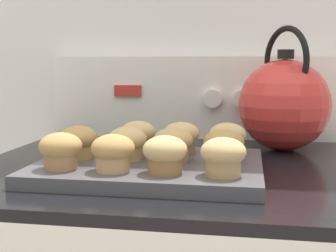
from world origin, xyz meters
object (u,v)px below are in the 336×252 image
(muffin_r0_c0, at_px, (61,150))
(tea_kettle, at_px, (284,103))
(muffin_r1_c3, at_px, (224,146))
(muffin_r0_c1, at_px, (113,152))
(muffin_r1_c1, at_px, (127,143))
(muffin_r2_c2, at_px, (181,137))
(muffin_r0_c3, at_px, (223,156))
(muffin_r1_c2, at_px, (173,144))
(muffin_r2_c1, at_px, (138,135))
(muffin_pan, at_px, (150,167))
(muffin_r1_c0, at_px, (78,141))
(muffin_r2_c3, at_px, (227,138))
(muffin_r0_c2, at_px, (165,154))

(muffin_r0_c0, xyz_separation_m, tea_kettle, (0.37, 0.35, 0.05))
(muffin_r1_c3, bearing_deg, muffin_r0_c0, -162.37)
(muffin_r0_c1, bearing_deg, muffin_r0_c0, 178.34)
(muffin_r1_c1, distance_m, muffin_r2_c2, 0.12)
(muffin_r0_c0, distance_m, muffin_r0_c3, 0.26)
(muffin_r0_c1, distance_m, muffin_r1_c2, 0.12)
(muffin_r0_c0, height_order, muffin_r2_c2, same)
(muffin_r0_c3, xyz_separation_m, muffin_r2_c1, (-0.17, 0.17, 0.00))
(muffin_r1_c2, relative_size, tea_kettle, 0.25)
(muffin_r0_c3, height_order, muffin_r2_c1, same)
(muffin_pan, relative_size, muffin_r2_c1, 5.56)
(muffin_r0_c3, bearing_deg, muffin_r1_c2, 135.30)
(muffin_r1_c0, distance_m, muffin_r2_c1, 0.12)
(muffin_r2_c3, bearing_deg, muffin_r0_c0, -146.57)
(muffin_r0_c3, relative_size, muffin_r2_c2, 1.00)
(muffin_r0_c1, distance_m, muffin_r2_c2, 0.19)
(muffin_r1_c1, bearing_deg, muffin_r2_c1, 90.57)
(muffin_r1_c3, bearing_deg, tea_kettle, 66.70)
(muffin_r0_c2, bearing_deg, muffin_r0_c0, 179.31)
(muffin_r2_c1, xyz_separation_m, muffin_r2_c2, (0.08, -0.00, 0.00))
(muffin_r1_c1, height_order, muffin_r2_c3, same)
(muffin_r1_c3, bearing_deg, muffin_pan, 179.03)
(muffin_r2_c2, bearing_deg, muffin_r1_c1, -135.45)
(muffin_r0_c0, xyz_separation_m, muffin_r2_c2, (0.17, 0.17, 0.00))
(muffin_r0_c2, relative_size, muffin_r1_c2, 1.00)
(muffin_r1_c0, bearing_deg, muffin_r2_c2, 25.81)
(muffin_r1_c3, relative_size, muffin_r2_c1, 1.00)
(muffin_r0_c1, distance_m, muffin_r1_c3, 0.19)
(muffin_r2_c1, distance_m, muffin_r2_c2, 0.08)
(muffin_r0_c2, xyz_separation_m, tea_kettle, (0.20, 0.35, 0.05))
(muffin_r0_c2, xyz_separation_m, muffin_r1_c0, (-0.17, 0.08, 0.00))
(muffin_r0_c0, bearing_deg, muffin_r2_c3, 33.43)
(muffin_r1_c0, bearing_deg, muffin_r2_c3, 18.66)
(muffin_r0_c3, bearing_deg, muffin_r2_c3, 90.57)
(muffin_r1_c0, height_order, muffin_r1_c3, same)
(muffin_r0_c0, xyz_separation_m, muffin_r1_c1, (0.09, 0.08, 0.00))
(muffin_r1_c2, distance_m, muffin_r2_c3, 0.12)
(muffin_pan, relative_size, muffin_r1_c2, 5.56)
(muffin_pan, xyz_separation_m, muffin_r2_c2, (0.04, 0.08, 0.04))
(muffin_r1_c0, distance_m, muffin_r1_c1, 0.09)
(muffin_r0_c1, height_order, muffin_r2_c1, same)
(muffin_r0_c1, relative_size, muffin_r2_c1, 1.00)
(muffin_r1_c1, xyz_separation_m, muffin_r2_c3, (0.17, 0.09, 0.00))
(muffin_r0_c2, distance_m, muffin_r1_c0, 0.19)
(muffin_r0_c0, xyz_separation_m, muffin_r0_c1, (0.09, -0.00, 0.00))
(muffin_pan, bearing_deg, muffin_r0_c3, -33.81)
(muffin_r2_c1, bearing_deg, muffin_pan, -63.70)
(muffin_r2_c2, bearing_deg, muffin_r0_c0, -135.88)
(muffin_pan, distance_m, muffin_r2_c1, 0.10)
(muffin_r0_c3, xyz_separation_m, tea_kettle, (0.11, 0.35, 0.05))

